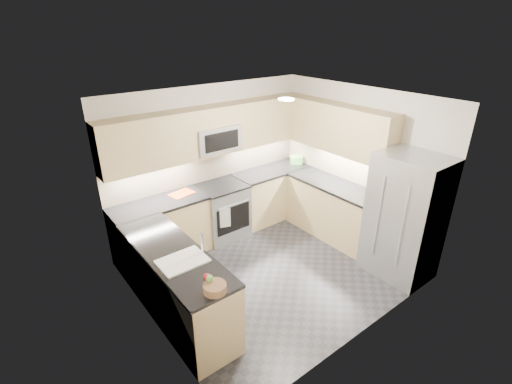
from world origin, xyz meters
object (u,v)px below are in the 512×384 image
at_px(gas_range, 222,211).
at_px(microwave, 215,138).
at_px(refrigerator, 405,217).
at_px(cutting_board, 182,194).
at_px(utensil_bowl, 297,160).
at_px(fruit_basket, 215,288).

bearing_deg(gas_range, microwave, 90.00).
relative_size(microwave, refrigerator, 0.42).
bearing_deg(cutting_board, microwave, 3.57).
height_order(refrigerator, utensil_bowl, refrigerator).
bearing_deg(refrigerator, microwave, 119.62).
bearing_deg(gas_range, refrigerator, -59.12).
xyz_separation_m(refrigerator, utensil_bowl, (0.23, 2.42, 0.11)).
bearing_deg(fruit_basket, utensil_bowl, 34.34).
relative_size(gas_range, microwave, 1.20).
bearing_deg(utensil_bowl, fruit_basket, -145.66).
xyz_separation_m(gas_range, cutting_board, (-0.67, 0.08, 0.49)).
distance_m(gas_range, utensil_bowl, 1.77).
relative_size(refrigerator, cutting_board, 4.95).
relative_size(refrigerator, fruit_basket, 7.71).
relative_size(cutting_board, fruit_basket, 1.56).
xyz_separation_m(cutting_board, fruit_basket, (-0.81, -2.25, 0.04)).
xyz_separation_m(microwave, fruit_basket, (-1.48, -2.29, -0.72)).
distance_m(gas_range, cutting_board, 0.84).
distance_m(refrigerator, cutting_board, 3.29).
height_order(gas_range, microwave, microwave).
relative_size(microwave, fruit_basket, 3.25).
relative_size(gas_range, utensil_bowl, 3.81).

